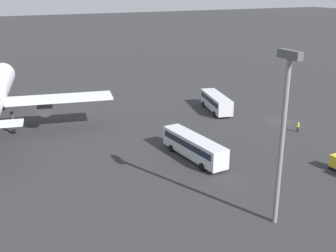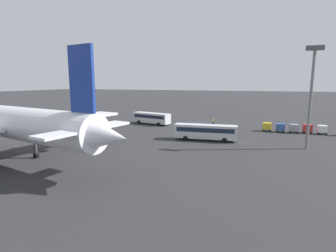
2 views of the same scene
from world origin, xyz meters
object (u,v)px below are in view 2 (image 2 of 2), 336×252
shuttle_bus_near (152,117)px  cargo_cart_yellow (267,126)px  airplane (8,122)px  cargo_cart_blue (280,127)px  cargo_cart_grey (294,128)px  cargo_cart_white (322,129)px  shuttle_bus_far (205,131)px  cargo_cart_red (308,128)px  worker_person (213,121)px

shuttle_bus_near → cargo_cart_yellow: bearing=-166.9°
airplane → cargo_cart_blue: bearing=-123.5°
cargo_cart_grey → cargo_cart_blue: 2.99m
airplane → cargo_cart_white: 62.91m
cargo_cart_white → cargo_cart_yellow: same height
shuttle_bus_far → cargo_cart_red: 26.32m
cargo_cart_blue → cargo_cart_yellow: bearing=-5.2°
cargo_cart_blue → cargo_cart_grey: bearing=178.7°
shuttle_bus_near → cargo_cart_grey: (-36.86, 0.58, -0.74)m
cargo_cart_white → cargo_cart_blue: (8.95, 0.29, 0.00)m
cargo_cart_yellow → cargo_cart_grey: bearing=176.7°
cargo_cart_blue → cargo_cart_yellow: (2.98, -0.27, 0.00)m
airplane → cargo_cart_yellow: bearing=-121.1°
cargo_cart_grey → cargo_cart_yellow: 5.98m
cargo_cart_white → cargo_cart_grey: 5.98m
shuttle_bus_near → airplane: bearing=95.7°
cargo_cart_white → cargo_cart_red: 3.02m
shuttle_bus_far → worker_person: bearing=-89.0°
airplane → cargo_cart_red: 60.96m
shuttle_bus_far → worker_person: shuttle_bus_far is taller
shuttle_bus_far → cargo_cart_white: size_ratio=6.12×
airplane → cargo_cart_yellow: 54.26m
shuttle_bus_far → cargo_cart_blue: 21.32m
cargo_cart_red → cargo_cart_yellow: same height
cargo_cart_red → cargo_cart_yellow: size_ratio=1.00×
shuttle_bus_near → shuttle_bus_far: bearing=153.9°
shuttle_bus_far → worker_person: size_ratio=7.38×
cargo_cart_red → cargo_cart_blue: bearing=7.3°
cargo_cart_grey → cargo_cart_white: bearing=-176.5°
shuttle_bus_far → cargo_cart_yellow: 19.55m
cargo_cart_blue → shuttle_bus_near: bearing=-0.9°
shuttle_bus_far → airplane: bearing=40.1°
airplane → cargo_cart_red: airplane is taller
worker_person → cargo_cart_blue: (-17.25, 6.28, 0.32)m
cargo_cart_white → cargo_cart_yellow: (11.94, 0.02, 0.00)m
cargo_cart_blue → cargo_cart_yellow: 3.00m
airplane → cargo_cart_red: bearing=-127.0°
cargo_cart_grey → airplane: bearing=43.0°
shuttle_bus_far → cargo_cart_grey: size_ratio=6.12×
cargo_cart_white → cargo_cart_grey: bearing=3.5°
cargo_cart_yellow → shuttle_bus_far: bearing=52.1°
cargo_cart_red → cargo_cart_grey: size_ratio=1.00×
airplane → shuttle_bus_far: 34.84m
shuttle_bus_near → shuttle_bus_far: size_ratio=0.91×
airplane → worker_person: (-22.16, -45.93, -5.13)m
shuttle_bus_far → cargo_cart_grey: (-17.98, -15.06, -0.76)m
cargo_cart_yellow → shuttle_bus_near: bearing=-0.4°
cargo_cart_red → cargo_cart_yellow: 8.97m
shuttle_bus_far → cargo_cart_grey: shuttle_bus_far is taller
cargo_cart_grey → cargo_cart_red: bearing=-164.4°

